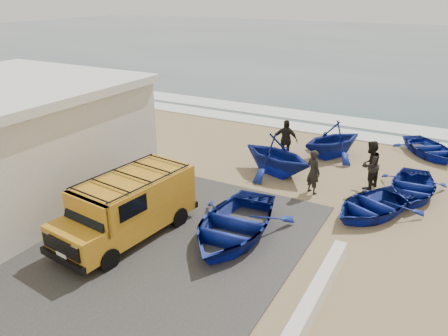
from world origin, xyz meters
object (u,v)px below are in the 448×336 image
at_px(fisherman_back, 285,140).
at_px(fisherman_middle, 370,165).
at_px(parapet, 308,310).
at_px(boat_mid_right, 412,187).
at_px(boat_far_left, 333,139).
at_px(boat_mid_left, 276,154).
at_px(boat_near_right, 373,205).
at_px(boat_near_left, 233,224).
at_px(van, 129,205).
at_px(fisherman_front, 313,172).
at_px(boat_far_right, 429,148).

bearing_deg(fisherman_back, fisherman_middle, -27.14).
height_order(parapet, boat_mid_right, boat_mid_right).
bearing_deg(boat_mid_right, boat_far_left, 142.29).
distance_m(parapet, fisherman_middle, 8.47).
height_order(boat_mid_left, boat_far_left, boat_mid_left).
distance_m(boat_mid_left, boat_mid_right, 5.48).
bearing_deg(boat_near_right, fisherman_middle, 130.93).
xyz_separation_m(boat_mid_left, fisherman_middle, (3.76, 0.47, 0.08)).
bearing_deg(boat_mid_right, boat_near_right, -117.35).
relative_size(boat_near_left, fisherman_middle, 2.31).
distance_m(van, fisherman_middle, 9.52).
relative_size(boat_near_right, boat_mid_right, 1.04).
xyz_separation_m(boat_near_left, fisherman_front, (1.19, 4.41, 0.41)).
relative_size(boat_far_left, boat_far_right, 0.95).
distance_m(van, boat_mid_left, 7.30).
distance_m(boat_far_left, fisherman_middle, 3.56).
bearing_deg(fisherman_front, boat_far_right, -89.00).
height_order(boat_near_left, boat_far_right, boat_near_left).
height_order(boat_mid_right, fisherman_front, fisherman_front).
relative_size(van, fisherman_front, 2.81).
bearing_deg(boat_far_left, parapet, -45.79).
bearing_deg(fisherman_back, boat_near_left, -90.99).
bearing_deg(boat_mid_right, van, -138.63).
bearing_deg(fisherman_front, boat_mid_right, -125.48).
relative_size(boat_mid_left, boat_mid_right, 0.98).
bearing_deg(boat_far_left, boat_near_right, -28.98).
bearing_deg(boat_mid_right, boat_near_left, -131.08).
bearing_deg(boat_near_right, fisherman_back, 168.17).
xyz_separation_m(van, boat_near_right, (6.56, 5.19, -0.73)).
xyz_separation_m(parapet, fisherman_back, (-4.38, 9.74, 0.69)).
relative_size(fisherman_middle, fisherman_back, 1.02).
relative_size(van, boat_far_left, 1.51).
height_order(van, fisherman_front, van).
bearing_deg(parapet, boat_mid_right, 81.17).
distance_m(boat_near_left, boat_far_right, 12.07).
distance_m(parapet, van, 6.41).
height_order(boat_near_left, boat_near_right, boat_near_left).
xyz_separation_m(boat_near_right, boat_mid_left, (-4.38, 1.77, 0.53)).
distance_m(van, fisherman_back, 8.94).
height_order(fisherman_middle, fisherman_back, fisherman_middle).
relative_size(van, boat_mid_left, 1.45).
relative_size(parapet, boat_near_left, 1.32).
xyz_separation_m(van, boat_far_left, (3.70, 10.20, -0.23)).
distance_m(parapet, boat_mid_left, 8.98).
bearing_deg(fisherman_middle, boat_far_left, -121.11).
distance_m(boat_mid_left, fisherman_back, 1.80).
bearing_deg(boat_mid_right, fisherman_front, -158.39).
bearing_deg(boat_near_left, boat_mid_right, 47.44).
bearing_deg(fisherman_back, boat_far_right, 23.94).
bearing_deg(boat_far_left, fisherman_front, -52.93).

